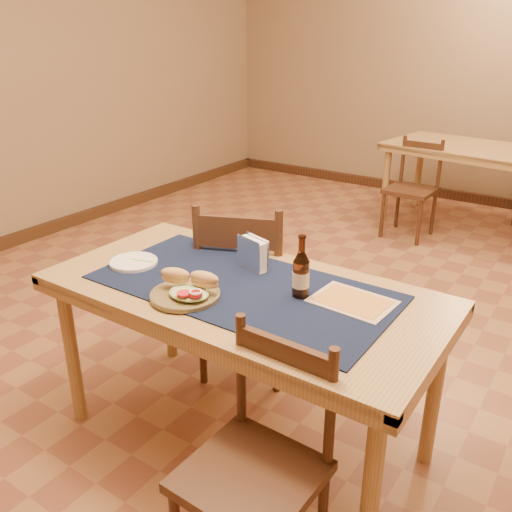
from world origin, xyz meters
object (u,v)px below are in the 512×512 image
Objects in this scene: sandwich_plate at (187,290)px; napkin_holder at (253,254)px; main_table at (242,306)px; chair_main_far at (245,286)px; beer_bottle at (301,274)px; back_table at (485,158)px; chair_main_near at (258,463)px.

sandwich_plate is 0.37m from napkin_holder.
chair_main_far is at bearing 124.23° from main_table.
napkin_holder is (-0.30, 0.11, -0.03)m from beer_bottle.
back_table is 2.05× the size of chair_main_near.
chair_main_far reaches higher than main_table.
sandwich_plate is at bearing -144.35° from beer_bottle.
chair_main_near is at bearing -52.60° from chair_main_far.
napkin_holder is at bearing -93.96° from back_table.
beer_bottle reaches higher than main_table.
chair_main_far is at bearing 144.65° from beer_bottle.
main_table is 5.95× the size of sandwich_plate.
back_table is at bearing 86.04° from napkin_holder.
main_table is 1.66× the size of chair_main_far.
main_table is at bearing -55.77° from chair_main_far.
chair_main_near is 0.68m from sandwich_plate.
napkin_holder is (-0.06, 0.17, 0.15)m from main_table.
sandwich_plate is at bearing 151.09° from chair_main_near.
main_table is at bearing -92.70° from back_table.
napkin_holder is at bearing 159.18° from beer_bottle.
chair_main_far reaches higher than napkin_holder.
main_table is 0.24m from napkin_holder.
sandwich_plate is (-0.12, -0.20, 0.12)m from main_table.
chair_main_far is (-0.29, 0.43, -0.17)m from main_table.
main_table is 1.87× the size of chair_main_near.
back_table is at bearing 93.62° from chair_main_near.
napkin_holder is (0.05, 0.36, 0.04)m from sandwich_plate.
beer_bottle is 1.46× the size of napkin_holder.
sandwich_plate is (-0.52, 0.29, 0.34)m from chair_main_near.
chair_main_far is 0.47m from napkin_holder.
chair_main_far is 1.15m from chair_main_near.
beer_bottle reaches higher than sandwich_plate.
chair_main_near is 5.07× the size of napkin_holder.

